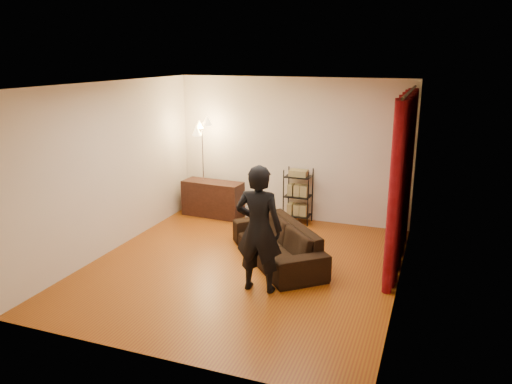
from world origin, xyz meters
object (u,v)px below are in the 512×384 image
at_px(sofa, 277,243).
at_px(media_cabinet, 213,199).
at_px(wire_shelf, 298,196).
at_px(floor_lamp, 203,169).
at_px(storage_boxes, 255,213).
at_px(person, 259,229).

height_order(sofa, media_cabinet, media_cabinet).
height_order(wire_shelf, floor_lamp, floor_lamp).
bearing_deg(storage_boxes, sofa, -60.09).
distance_m(person, wire_shelf, 2.93).
bearing_deg(sofa, wire_shelf, 145.61).
height_order(person, floor_lamp, floor_lamp).
bearing_deg(storage_boxes, person, -68.65).
distance_m(sofa, floor_lamp, 2.72).
height_order(media_cabinet, wire_shelf, wire_shelf).
distance_m(person, storage_boxes, 3.09).
xyz_separation_m(media_cabinet, wire_shelf, (1.69, 0.18, 0.17)).
distance_m(person, media_cabinet, 3.39).
height_order(media_cabinet, floor_lamp, floor_lamp).
xyz_separation_m(person, floor_lamp, (-2.12, 2.66, 0.08)).
xyz_separation_m(media_cabinet, storage_boxes, (0.87, 0.08, -0.22)).
height_order(person, wire_shelf, person).
bearing_deg(person, floor_lamp, -54.24).
relative_size(storage_boxes, wire_shelf, 0.30).
bearing_deg(person, wire_shelf, -87.49).
bearing_deg(sofa, storage_boxes, 169.22).
distance_m(sofa, person, 1.16).
relative_size(sofa, media_cabinet, 1.71).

